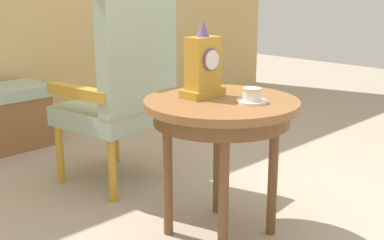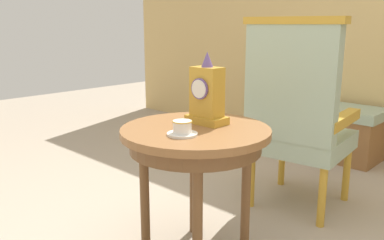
{
  "view_description": "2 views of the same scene",
  "coord_description": "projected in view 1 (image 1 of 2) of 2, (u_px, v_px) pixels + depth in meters",
  "views": [
    {
      "loc": [
        -1.69,
        -1.41,
        1.14
      ],
      "look_at": [
        -0.1,
        0.16,
        0.53
      ],
      "focal_mm": 47.67,
      "sensor_mm": 36.0,
      "label": 1
    },
    {
      "loc": [
        1.16,
        -1.29,
        1.1
      ],
      "look_at": [
        -0.15,
        0.09,
        0.65
      ],
      "focal_mm": 38.29,
      "sensor_mm": 36.0,
      "label": 2
    }
  ],
  "objects": [
    {
      "name": "ground_plane",
      "position": [
        232.0,
        230.0,
        2.41
      ],
      "size": [
        10.0,
        10.0,
        0.0
      ],
      "primitive_type": "plane",
      "color": "tan"
    },
    {
      "name": "side_table",
      "position": [
        221.0,
        117.0,
        2.24
      ],
      "size": [
        0.68,
        0.68,
        0.64
      ],
      "color": "brown",
      "rests_on": "ground"
    },
    {
      "name": "teacup_left",
      "position": [
        252.0,
        96.0,
        2.15
      ],
      "size": [
        0.13,
        0.13,
        0.06
      ],
      "color": "white",
      "rests_on": "side_table"
    },
    {
      "name": "mantel_clock",
      "position": [
        203.0,
        67.0,
        2.24
      ],
      "size": [
        0.19,
        0.11,
        0.34
      ],
      "color": "gold",
      "rests_on": "side_table"
    },
    {
      "name": "armchair",
      "position": [
        124.0,
        84.0,
        2.82
      ],
      "size": [
        0.6,
        0.59,
        1.14
      ],
      "color": "#9EB299",
      "rests_on": "ground"
    }
  ]
}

